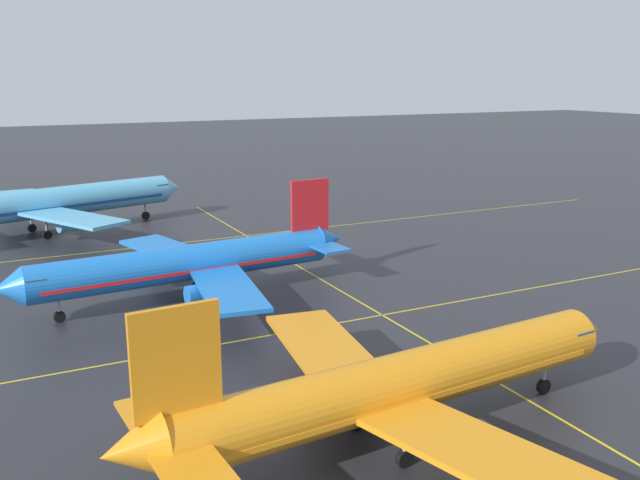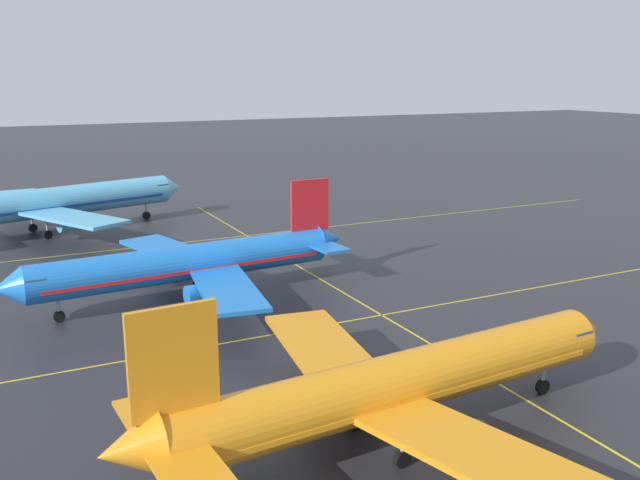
% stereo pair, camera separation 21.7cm
% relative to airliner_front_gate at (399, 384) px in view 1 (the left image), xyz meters
% --- Properties ---
extents(airliner_front_gate, '(34.27, 29.50, 10.65)m').
position_rel_airliner_front_gate_xyz_m(airliner_front_gate, '(0.00, 0.00, 0.00)').
color(airliner_front_gate, orange).
rests_on(airliner_front_gate, ground).
extents(airliner_second_row, '(34.07, 29.32, 10.59)m').
position_rel_airliner_front_gate_xyz_m(airliner_second_row, '(-3.39, 30.72, -0.02)').
color(airliner_second_row, blue).
rests_on(airliner_second_row, ground).
extents(airliner_third_row, '(39.16, 33.38, 12.36)m').
position_rel_airliner_front_gate_xyz_m(airliner_third_row, '(-12.74, 66.33, 0.58)').
color(airliner_third_row, '#5BB7E5').
rests_on(airliner_third_row, ground).
extents(taxiway_markings, '(122.19, 114.30, 0.01)m').
position_rel_airliner_front_gate_xyz_m(taxiway_markings, '(10.53, 18.81, -3.63)').
color(taxiway_markings, yellow).
rests_on(taxiway_markings, ground).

